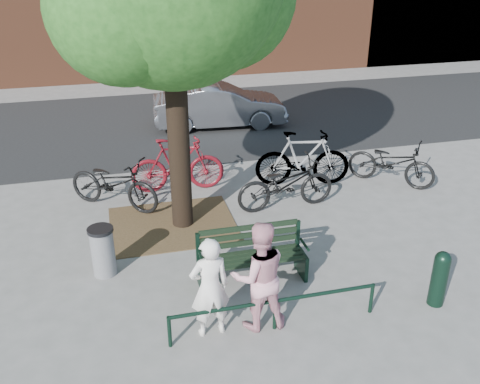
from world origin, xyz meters
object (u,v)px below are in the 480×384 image
object	(u,v)px
person_left	(210,287)
person_right	(259,276)
litter_bin	(103,251)
park_bench	(251,254)
bollard	(440,277)
parked_car	(219,105)
bicycle_c	(286,184)

from	to	relation	value
person_left	person_right	xyz separation A→B (m)	(0.70, 0.00, 0.06)
person_right	litter_bin	bearing A→B (deg)	-40.33
park_bench	person_right	xyz separation A→B (m)	(-0.20, -1.13, 0.35)
park_bench	bollard	distance (m)	2.89
park_bench	litter_bin	bearing A→B (deg)	162.13
bollard	litter_bin	world-z (taller)	bollard
park_bench	parked_car	world-z (taller)	parked_car
park_bench	person_left	distance (m)	1.47
bollard	litter_bin	bearing A→B (deg)	156.92
litter_bin	parked_car	xyz separation A→B (m)	(3.50, 7.04, 0.19)
person_right	park_bench	bearing A→B (deg)	-98.89
person_right	litter_bin	world-z (taller)	person_right
bollard	parked_car	distance (m)	9.23
person_right	litter_bin	size ratio (longest dim) A/B	1.93
bollard	parked_car	bearing A→B (deg)	98.63
bicycle_c	person_left	bearing A→B (deg)	143.73
person_left	bicycle_c	xyz separation A→B (m)	(2.26, 3.42, -0.23)
litter_bin	bicycle_c	bearing A→B (deg)	22.73
park_bench	bollard	bearing A→B (deg)	-27.47
bicycle_c	parked_car	xyz separation A→B (m)	(-0.18, 5.50, 0.09)
bollard	bicycle_c	xyz separation A→B (m)	(-1.21, 3.62, 0.05)
park_bench	bicycle_c	distance (m)	2.66
park_bench	person_right	size ratio (longest dim) A/B	1.05
park_bench	litter_bin	world-z (taller)	park_bench
parked_car	person_left	bearing A→B (deg)	170.88
bollard	parked_car	size ratio (longest dim) A/B	0.24
litter_bin	parked_car	bearing A→B (deg)	63.57
person_right	bollard	xyz separation A→B (m)	(2.77, -0.20, -0.34)
park_bench	bollard	size ratio (longest dim) A/B	1.89
person_right	parked_car	bearing A→B (deg)	-97.59
litter_bin	bollard	bearing A→B (deg)	-23.08
person_left	person_right	size ratio (longest dim) A/B	0.92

